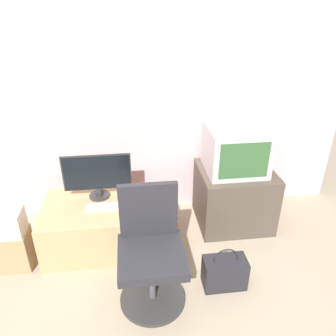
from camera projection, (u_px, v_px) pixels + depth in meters
ground_plane at (144, 301)px, 2.57m from camera, size 12.00×12.00×0.00m
wall_back at (131, 93)px, 3.13m from camera, size 4.40×0.05×2.60m
desk at (110, 223)px, 3.09m from camera, size 1.19×0.70×0.44m
side_stand at (234, 196)px, 3.35m from camera, size 0.72×0.63×0.61m
main_monitor at (97, 175)px, 3.00m from camera, size 0.62×0.19×0.43m
keyboard at (103, 207)px, 2.93m from camera, size 0.29×0.12×0.01m
mouse at (124, 204)px, 2.95m from camera, size 0.06×0.04×0.04m
crt_tv at (236, 149)px, 3.11m from camera, size 0.56×0.50×0.44m
office_chair at (151, 254)px, 2.44m from camera, size 0.51×0.51×0.93m
cardboard_box_lower at (16, 249)px, 2.83m from camera, size 0.26×0.24×0.36m
cardboard_box_upper at (8, 223)px, 2.70m from camera, size 0.24×0.22×0.21m
handbag at (225, 272)px, 2.66m from camera, size 0.35×0.19×0.38m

